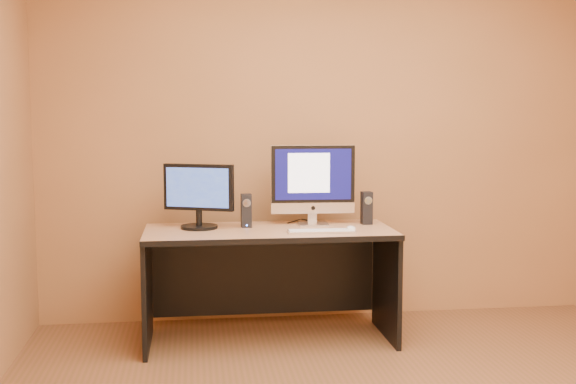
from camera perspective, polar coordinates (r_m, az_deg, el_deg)
The scene contains 10 objects.
walls at distance 3.15m, azimuth 9.76°, elevation 3.31°, with size 4.00×4.00×2.60m, color #A16D41, non-canonical shape.
desk at distance 4.63m, azimuth -1.48°, elevation -7.39°, with size 1.56×0.68×0.72m, color #A97D54, non-canonical shape.
imac at distance 4.70m, azimuth 2.02°, elevation 0.63°, with size 0.56×0.20×0.54m, color #B9B9BD, non-canonical shape.
second_monitor at distance 4.60m, azimuth -7.07°, elevation -0.35°, with size 0.47×0.23×0.41m, color black, non-canonical shape.
speaker_left at distance 4.63m, azimuth -3.32°, elevation -1.48°, with size 0.07×0.07×0.21m, color black, non-canonical shape.
speaker_right at distance 4.78m, azimuth 6.23°, elevation -1.26°, with size 0.07×0.07×0.21m, color black, non-canonical shape.
keyboard at distance 4.44m, azimuth 2.68°, elevation -3.10°, with size 0.42×0.11×0.02m, color silver.
mouse at distance 4.50m, azimuth 5.01°, elevation -2.88°, with size 0.06×0.10×0.04m, color white.
cable_a at distance 4.87m, azimuth 1.84°, elevation -2.31°, with size 0.01×0.01×0.21m, color black.
cable_b at distance 4.86m, azimuth 0.46°, elevation -2.33°, with size 0.01×0.01×0.18m, color black.
Camera 1 is at (-0.94, -3.01, 1.47)m, focal length 45.00 mm.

